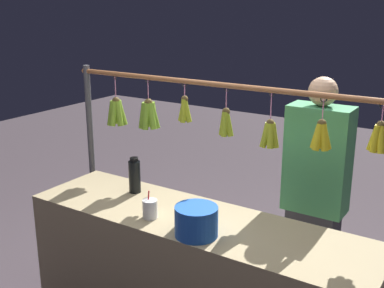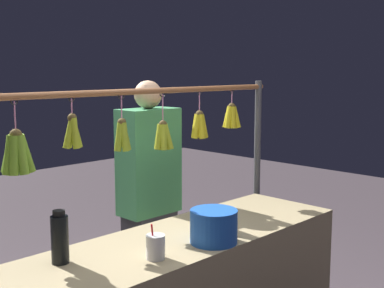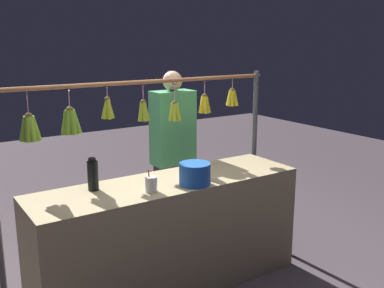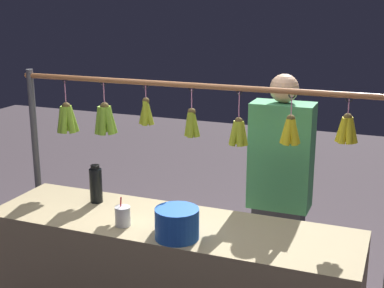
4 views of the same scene
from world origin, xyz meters
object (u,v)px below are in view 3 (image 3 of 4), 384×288
object	(u,v)px
water_bottle	(93,175)
drink_cup	(151,184)
vendor_person	(173,160)
blue_bucket	(195,174)

from	to	relation	value
water_bottle	drink_cup	distance (m)	0.41
water_bottle	vendor_person	world-z (taller)	vendor_person
blue_bucket	drink_cup	distance (m)	0.34
blue_bucket	vendor_person	bearing A→B (deg)	-111.43
drink_cup	water_bottle	bearing A→B (deg)	-38.50
drink_cup	vendor_person	world-z (taller)	vendor_person
water_bottle	drink_cup	bearing A→B (deg)	141.50
water_bottle	drink_cup	world-z (taller)	water_bottle
blue_bucket	drink_cup	xyz separation A→B (m)	(0.33, -0.04, -0.03)
blue_bucket	drink_cup	bearing A→B (deg)	-6.78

